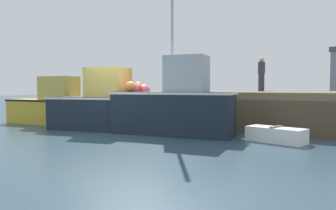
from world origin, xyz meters
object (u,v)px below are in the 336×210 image
object	(u,v)px
fishing_boat_near_left	(52,106)
dockworker	(261,74)
fishing_boat_near_right	(100,106)
fishing_boat_mid	(173,105)
rowboat	(276,135)

from	to	relation	value
fishing_boat_near_left	dockworker	size ratio (longest dim) A/B	2.61
fishing_boat_near_left	fishing_boat_near_right	distance (m)	3.15
fishing_boat_mid	dockworker	size ratio (longest dim) A/B	3.27
fishing_boat_near_right	fishing_boat_mid	bearing A→B (deg)	8.31
dockworker	fishing_boat_mid	bearing A→B (deg)	-96.99
fishing_boat_mid	fishing_boat_near_left	bearing A→B (deg)	-177.57
fishing_boat_near_left	dockworker	xyz separation A→B (m)	(6.93, 6.89, 1.46)
fishing_boat_near_left	fishing_boat_near_right	bearing A→B (deg)	-3.20
fishing_boat_mid	rowboat	xyz separation A→B (m)	(3.28, 0.43, -0.78)
fishing_boat_near_left	fishing_boat_mid	distance (m)	6.13
fishing_boat_mid	rowboat	bearing A→B (deg)	7.49
fishing_boat_near_left	rowboat	world-z (taller)	fishing_boat_near_left
fishing_boat_mid	rowboat	size ratio (longest dim) A/B	3.10
fishing_boat_mid	fishing_boat_near_right	bearing A→B (deg)	-171.69
fishing_boat_mid	rowboat	distance (m)	3.40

